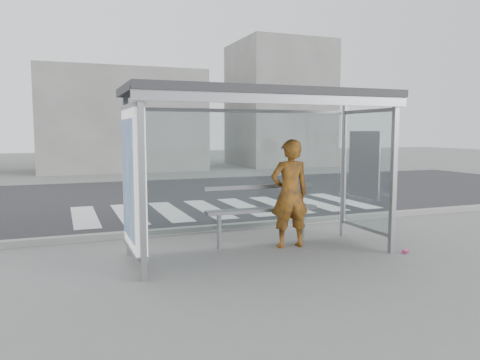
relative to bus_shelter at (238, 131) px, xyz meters
name	(u,v)px	position (x,y,z in m)	size (l,w,h in m)	color
ground	(261,254)	(0.37, -0.06, -1.98)	(80.00, 80.00, 0.00)	slate
road	(168,197)	(0.37, 6.94, -1.98)	(30.00, 10.00, 0.01)	black
curb	(222,227)	(0.37, 1.89, -1.92)	(30.00, 0.18, 0.12)	gray
crosswalk	(227,208)	(1.37, 4.44, -1.98)	(7.55, 3.00, 0.00)	silver
bus_shelter	(238,131)	(0.00, 0.00, 0.00)	(4.25, 1.65, 2.62)	gray
building_center	(121,121)	(0.37, 17.94, 0.52)	(8.00, 5.00, 5.00)	slate
building_right	(279,105)	(9.37, 17.94, 1.52)	(5.00, 5.00, 7.00)	slate
person	(290,194)	(1.01, 0.21, -1.06)	(0.67, 0.44, 1.84)	red
bench	(262,210)	(0.64, 0.52, -1.37)	(2.03, 0.25, 1.05)	slate
soda_can	(405,251)	(2.57, -0.86, -1.95)	(0.07, 0.07, 0.13)	#D13D7B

